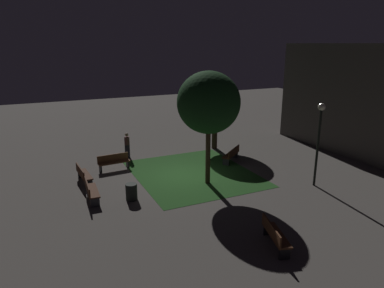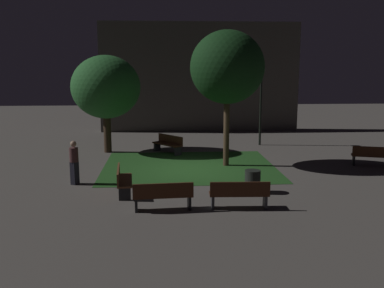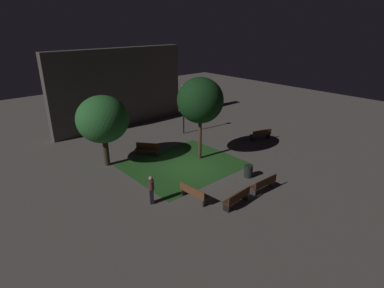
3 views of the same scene
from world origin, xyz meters
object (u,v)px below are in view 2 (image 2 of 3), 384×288
object	(u,v)px
lamp_post_plaza_west	(261,91)
trash_bin	(253,181)
bench_near_trees	(239,194)
bench_corner	(168,143)
bench_path_side	(163,195)
pedestrian	(74,161)
tree_left_canopy	(106,87)
bench_back_row	(123,180)
bench_by_lamp	(374,155)
tree_lawn_side	(227,68)

from	to	relation	value
lamp_post_plaza_west	trash_bin	bearing A→B (deg)	-103.98
bench_near_trees	bench_corner	xyz separation A→B (m)	(-2.02, 8.76, 0.00)
bench_path_side	trash_bin	world-z (taller)	bench_path_side
bench_near_trees	pedestrian	bearing A→B (deg)	149.94
tree_left_canopy	bench_back_row	bearing A→B (deg)	-79.40
bench_near_trees	bench_corner	world-z (taller)	same
bench_by_lamp	tree_lawn_side	world-z (taller)	tree_lawn_side
bench_back_row	pedestrian	distance (m)	2.28
bench_corner	lamp_post_plaza_west	world-z (taller)	lamp_post_plaza_west
bench_near_trees	pedestrian	world-z (taller)	pedestrian
bench_back_row	tree_left_canopy	world-z (taller)	tree_left_canopy
pedestrian	tree_left_canopy	bearing A→B (deg)	85.38
lamp_post_plaza_west	trash_bin	distance (m)	9.54
bench_back_row	trash_bin	xyz separation A→B (m)	(4.42, -0.19, -0.09)
bench_near_trees	tree_left_canopy	distance (m)	10.82
bench_corner	tree_lawn_side	world-z (taller)	tree_lawn_side
tree_lawn_side	trash_bin	xyz separation A→B (m)	(0.32, -4.13, -3.80)
bench_by_lamp	bench_near_trees	bearing A→B (deg)	-142.14
bench_by_lamp	tree_left_canopy	xyz separation A→B (m)	(-11.77, 3.94, 2.74)
trash_bin	bench_path_side	bearing A→B (deg)	-150.81
bench_corner	bench_back_row	world-z (taller)	same
bench_path_side	tree_left_canopy	size ratio (longest dim) A/B	0.38
bench_by_lamp	tree_left_canopy	size ratio (longest dim) A/B	0.39
lamp_post_plaza_west	bench_by_lamp	bearing A→B (deg)	-55.17
bench_near_trees	bench_by_lamp	xyz separation A→B (m)	(6.74, 5.24, 0.00)
bench_back_row	tree_left_canopy	bearing A→B (deg)	100.60
tree_left_canopy	lamp_post_plaza_west	size ratio (longest dim) A/B	1.13
bench_path_side	trash_bin	bearing A→B (deg)	29.19
lamp_post_plaza_west	bench_back_row	bearing A→B (deg)	-127.23
bench_near_trees	pedestrian	size ratio (longest dim) A/B	1.13
bench_path_side	lamp_post_plaza_west	world-z (taller)	lamp_post_plaza_west
lamp_post_plaza_west	bench_path_side	bearing A→B (deg)	-116.40
lamp_post_plaza_west	pedestrian	xyz separation A→B (m)	(-8.49, -7.45, -2.05)
bench_corner	tree_lawn_side	size ratio (longest dim) A/B	0.30
bench_near_trees	lamp_post_plaza_west	distance (m)	11.31
bench_path_side	tree_left_canopy	distance (m)	9.96
bench_corner	pedestrian	world-z (taller)	pedestrian
bench_path_side	trash_bin	size ratio (longest dim) A/B	2.35
bench_by_lamp	pedestrian	distance (m)	12.43
bench_near_trees	trash_bin	world-z (taller)	bench_near_trees
bench_corner	lamp_post_plaza_west	distance (m)	5.86
lamp_post_plaza_west	trash_bin	xyz separation A→B (m)	(-2.22, -8.93, -2.51)
tree_left_canopy	bench_path_side	bearing A→B (deg)	-73.47
bench_near_trees	lamp_post_plaza_west	world-z (taller)	lamp_post_plaza_west
bench_path_side	bench_near_trees	bearing A→B (deg)	-0.00
bench_corner	bench_near_trees	bearing A→B (deg)	-77.03
tree_left_canopy	bench_by_lamp	bearing A→B (deg)	-18.52
bench_near_trees	bench_back_row	distance (m)	4.13
bench_back_row	lamp_post_plaza_west	distance (m)	11.25
bench_back_row	lamp_post_plaza_west	world-z (taller)	lamp_post_plaza_west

